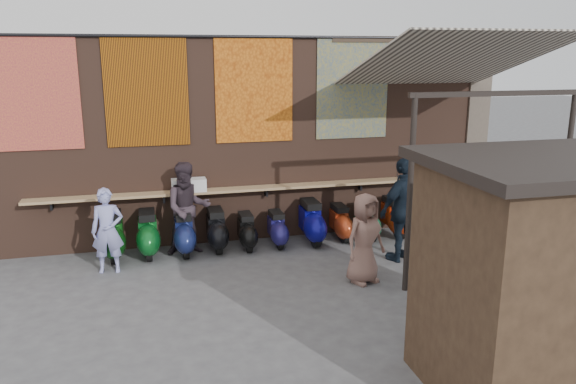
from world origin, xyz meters
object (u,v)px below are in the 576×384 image
object	(u,v)px
scooter_stool_5	(277,229)
scooter_stool_4	(247,232)
scooter_stool_2	(184,233)
scooter_stool_7	(340,223)
scooter_stool_0	(114,236)
scooter_stool_3	(216,230)
shopper_grey	(553,237)
shelf_box	(189,185)
scooter_stool_9	(394,217)
shopper_navy	(404,210)
scooter_stool_1	(148,234)
diner_right	(188,208)
market_stall	(545,283)
diner_left	(108,231)
shopper_tan	(365,238)
scooter_stool_8	(367,221)
scooter_stool_6	(312,222)

from	to	relation	value
scooter_stool_5	scooter_stool_4	bearing A→B (deg)	-179.30
scooter_stool_2	scooter_stool_7	size ratio (longest dim) A/B	1.14
scooter_stool_0	scooter_stool_3	size ratio (longest dim) A/B	1.08
shopper_grey	shelf_box	bearing A→B (deg)	6.73
scooter_stool_0	scooter_stool_7	distance (m)	4.39
scooter_stool_9	shopper_navy	world-z (taller)	shopper_navy
shelf_box	scooter_stool_3	world-z (taller)	shelf_box
scooter_stool_9	shopper_grey	world-z (taller)	shopper_grey
scooter_stool_1	scooter_stool_4	world-z (taller)	scooter_stool_1
scooter_stool_0	shopper_navy	size ratio (longest dim) A/B	0.47
shelf_box	scooter_stool_3	distance (m)	1.00
diner_right	scooter_stool_9	bearing A→B (deg)	-1.94
scooter_stool_1	market_stall	distance (m)	6.90
scooter_stool_2	scooter_stool_3	size ratio (longest dim) A/B	1.02
scooter_stool_1	diner_left	xyz separation A→B (m)	(-0.66, -0.62, 0.32)
scooter_stool_3	scooter_stool_5	distance (m)	1.18
scooter_stool_0	scooter_stool_1	bearing A→B (deg)	-1.39
scooter_stool_1	shopper_tan	distance (m)	4.05
scooter_stool_4	diner_left	world-z (taller)	diner_left
scooter_stool_8	market_stall	xyz separation A→B (m)	(-0.19, -5.40, 0.91)
scooter_stool_1	scooter_stool_2	xyz separation A→B (m)	(0.65, -0.06, -0.02)
shopper_grey	scooter_stool_2	bearing A→B (deg)	9.98
shelf_box	scooter_stool_4	xyz separation A→B (m)	(1.03, -0.33, -0.90)
scooter_stool_6	shopper_grey	xyz separation A→B (m)	(3.28, -2.82, 0.34)
scooter_stool_7	shopper_tan	world-z (taller)	shopper_tan
diner_left	market_stall	xyz separation A→B (m)	(4.79, -4.84, 0.53)
shopper_grey	shopper_navy	bearing A→B (deg)	-1.76
scooter_stool_1	scooter_stool_8	distance (m)	4.32
shelf_box	scooter_stool_7	xyz separation A→B (m)	(2.97, -0.26, -0.90)
scooter_stool_8	market_stall	bearing A→B (deg)	-92.00
shelf_box	shopper_navy	distance (m)	4.03
scooter_stool_8	diner_right	bearing A→B (deg)	179.33
scooter_stool_0	shopper_grey	size ratio (longest dim) A/B	0.59
shelf_box	scooter_stool_1	distance (m)	1.19
scooter_stool_5	shopper_navy	size ratio (longest dim) A/B	0.38
scooter_stool_9	scooter_stool_7	bearing A→B (deg)	178.63
scooter_stool_9	scooter_stool_8	bearing A→B (deg)	-175.52
scooter_stool_4	scooter_stool_5	distance (m)	0.61
scooter_stool_6	shopper_grey	distance (m)	4.34
scooter_stool_1	market_stall	xyz separation A→B (m)	(4.13, -5.47, 0.85)
scooter_stool_5	shopper_grey	xyz separation A→B (m)	(3.98, -2.81, 0.42)
shopper_grey	scooter_stool_9	bearing A→B (deg)	-26.57
scooter_stool_2	shopper_navy	bearing A→B (deg)	-18.82
scooter_stool_9	market_stall	size ratio (longest dim) A/B	0.33
scooter_stool_0	shopper_tan	xyz separation A→B (m)	(4.02, -2.16, 0.33)
scooter_stool_6	shopper_navy	xyz separation A→B (m)	(1.33, -1.31, 0.52)
scooter_stool_2	scooter_stool_3	xyz separation A→B (m)	(0.62, 0.08, -0.01)
scooter_stool_0	scooter_stool_8	distance (m)	4.93
shopper_tan	market_stall	bearing A→B (deg)	-98.00
scooter_stool_1	shopper_navy	xyz separation A→B (m)	(4.48, -1.36, 0.53)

